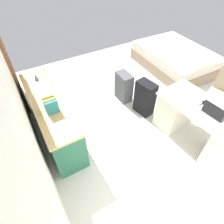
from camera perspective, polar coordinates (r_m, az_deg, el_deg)
name	(u,v)px	position (r m, az deg, el deg)	size (l,w,h in m)	color
ground_plane	(154,108)	(3.88, 12.48, 1.08)	(5.51, 5.51, 0.00)	silver
wall_back	(9,90)	(2.32, -28.71, 5.95)	(4.21, 0.10, 2.71)	white
door_wooden	(6,55)	(3.85, -29.30, 14.68)	(0.88, 0.05, 2.04)	brown
desk	(200,126)	(3.27, 25.07, -3.75)	(1.49, 0.78, 0.72)	silver
office_chair	(221,98)	(3.91, 30.01, 3.81)	(0.59, 0.59, 0.94)	black
credenza	(53,117)	(3.22, -17.47, -1.57)	(1.80, 0.48, 0.77)	#28664C
bed	(175,59)	(5.16, 18.58, 15.05)	(1.94, 1.46, 0.58)	gray
suitcase_black	(145,98)	(3.55, 9.88, 4.17)	(0.36, 0.22, 0.67)	black
suitcase_spare_grey	(124,87)	(3.84, 3.57, 7.56)	(0.36, 0.22, 0.60)	#4C4C51
laptop	(214,112)	(2.97, 28.55, -0.07)	(0.33, 0.25, 0.21)	#333338
computer_mouse	(200,103)	(3.10, 24.97, 2.55)	(0.06, 0.10, 0.03)	white
cell_phone_by_mouse	(203,102)	(3.14, 25.69, 2.61)	(0.07, 0.14, 0.01)	black
book_row	(51,105)	(2.70, -17.97, 1.94)	(0.15, 0.17, 0.21)	#2A767C
figurine_small	(36,77)	(3.41, -22.00, 9.74)	(0.08, 0.08, 0.11)	#4C7FBF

